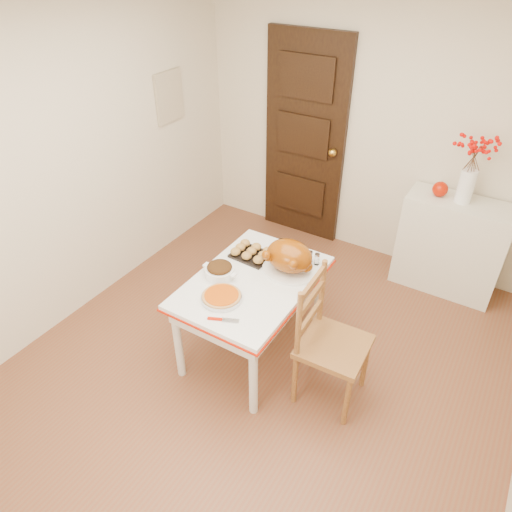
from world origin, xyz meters
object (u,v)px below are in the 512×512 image
Objects in this scene: kitchen_table at (253,316)px; turkey_platter at (289,258)px; pumpkin_pie at (222,296)px; sideboard at (450,246)px; chair_oak at (334,344)px.

turkey_platter is at bearing 51.47° from kitchen_table.
sideboard is at bearing 59.42° from pumpkin_pie.
turkey_platter reaches higher than pumpkin_pie.
kitchen_table is 2.87× the size of turkey_platter.
turkey_platter is 0.58m from pumpkin_pie.
chair_oak is 3.59× the size of pumpkin_pie.
sideboard is 1.71m from turkey_platter.
chair_oak is 0.82m from pumpkin_pie.
kitchen_table is 0.48m from pumpkin_pie.
pumpkin_pie is (-0.76, -0.21, 0.23)m from chair_oak.
pumpkin_pie is at bearing -114.11° from turkey_platter.
pumpkin_pie is at bearing -120.58° from sideboard.
turkey_platter reaches higher than sideboard.
turkey_platter is (-0.52, 0.31, 0.33)m from chair_oak.
turkey_platter is at bearing 57.07° from chair_oak.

